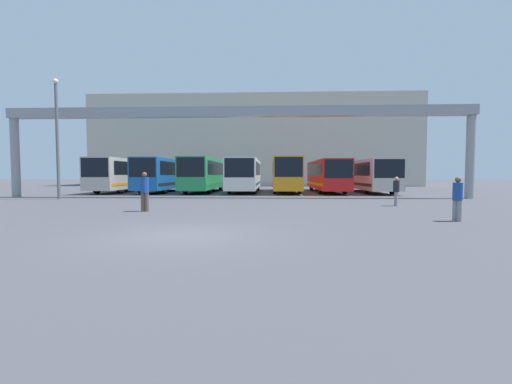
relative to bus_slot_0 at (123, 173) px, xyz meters
name	(u,v)px	position (x,y,z in m)	size (l,w,h in m)	color
ground_plane	(181,235)	(11.80, -23.03, -1.81)	(200.00, 200.00, 0.00)	#47474C
building_backdrop	(255,143)	(11.80, 21.63, 4.75)	(47.81, 12.00, 13.12)	#B7B2A3
overhead_gantry	(236,120)	(11.80, -7.75, 3.79)	(33.75, 0.80, 6.55)	gray
bus_slot_0	(123,173)	(0.00, 0.00, 0.00)	(2.50, 10.73, 3.15)	beige
bus_slot_1	(163,173)	(3.93, 0.02, 0.00)	(2.43, 10.78, 3.14)	#1959A5
bus_slot_2	(204,173)	(7.87, 0.45, 0.02)	(2.50, 11.62, 3.18)	#268C4C
bus_slot_3	(245,173)	(11.80, 0.76, -0.02)	(2.62, 12.24, 3.11)	silver
bus_slot_4	(286,173)	(15.74, 0.32, 0.03)	(2.47, 11.36, 3.19)	orange
bus_slot_5	(326,174)	(19.67, 0.64, -0.08)	(2.45, 12.01, 2.99)	red
bus_slot_6	(369,174)	(23.61, 0.26, -0.08)	(2.59, 11.25, 3.00)	beige
pedestrian_far_center	(396,191)	(21.13, -13.75, -0.97)	(0.33, 0.33, 1.58)	gray
pedestrian_mid_right	(458,198)	(21.17, -19.77, -0.95)	(0.34, 0.34, 1.63)	gray
pedestrian_near_right	(145,191)	(8.50, -17.02, -0.85)	(0.38, 0.38, 1.82)	brown
lamp_post	(57,134)	(-0.35, -9.55, 2.66)	(0.36, 0.36, 8.23)	#595B60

